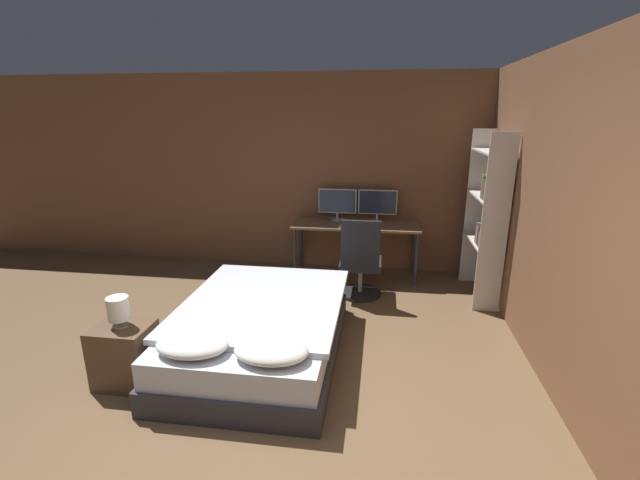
# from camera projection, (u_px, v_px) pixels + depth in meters

# --- Properties ---
(ground_plane) EXTENTS (20.00, 20.00, 0.00)m
(ground_plane) POSITION_uv_depth(u_px,v_px,m) (256.00, 453.00, 2.83)
(ground_plane) COLOR brown
(wall_back) EXTENTS (12.00, 0.06, 2.70)m
(wall_back) POSITION_uv_depth(u_px,v_px,m) (328.00, 174.00, 5.98)
(wall_back) COLOR brown
(wall_back) RESTS_ON ground_plane
(wall_side_right) EXTENTS (0.06, 12.00, 2.70)m
(wall_side_right) POSITION_uv_depth(u_px,v_px,m) (551.00, 214.00, 3.58)
(wall_side_right) COLOR brown
(wall_side_right) RESTS_ON ground_plane
(bed) EXTENTS (1.44, 2.05, 0.58)m
(bed) POSITION_uv_depth(u_px,v_px,m) (261.00, 330.00, 3.93)
(bed) COLOR #2D2D33
(bed) RESTS_ON ground_plane
(nightstand) EXTENTS (0.45, 0.37, 0.52)m
(nightstand) POSITION_uv_depth(u_px,v_px,m) (125.00, 355.00, 3.51)
(nightstand) COLOR brown
(nightstand) RESTS_ON ground_plane
(bedside_lamp) EXTENTS (0.17, 0.17, 0.25)m
(bedside_lamp) POSITION_uv_depth(u_px,v_px,m) (118.00, 309.00, 3.39)
(bedside_lamp) COLOR gray
(bedside_lamp) RESTS_ON nightstand
(desk) EXTENTS (1.70, 0.59, 0.73)m
(desk) POSITION_uv_depth(u_px,v_px,m) (356.00, 230.00, 5.78)
(desk) COLOR #846042
(desk) RESTS_ON ground_plane
(monitor_left) EXTENTS (0.53, 0.16, 0.44)m
(monitor_left) POSITION_uv_depth(u_px,v_px,m) (337.00, 202.00, 5.90)
(monitor_left) COLOR #B7B7BC
(monitor_left) RESTS_ON desk
(monitor_right) EXTENTS (0.53, 0.16, 0.44)m
(monitor_right) POSITION_uv_depth(u_px,v_px,m) (378.00, 203.00, 5.82)
(monitor_right) COLOR #B7B7BC
(monitor_right) RESTS_ON desk
(keyboard) EXTENTS (0.42, 0.13, 0.02)m
(keyboard) POSITION_uv_depth(u_px,v_px,m) (355.00, 227.00, 5.57)
(keyboard) COLOR #B7B7BC
(keyboard) RESTS_ON desk
(computer_mouse) EXTENTS (0.07, 0.05, 0.04)m
(computer_mouse) POSITION_uv_depth(u_px,v_px,m) (378.00, 227.00, 5.53)
(computer_mouse) COLOR #B7B7BC
(computer_mouse) RESTS_ON desk
(office_chair) EXTENTS (0.52, 0.52, 1.00)m
(office_chair) POSITION_uv_depth(u_px,v_px,m) (360.00, 266.00, 5.14)
(office_chair) COLOR black
(office_chair) RESTS_ON ground_plane
(bookshelf) EXTENTS (0.28, 0.94, 1.98)m
(bookshelf) POSITION_uv_depth(u_px,v_px,m) (488.00, 211.00, 4.91)
(bookshelf) COLOR beige
(bookshelf) RESTS_ON ground_plane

